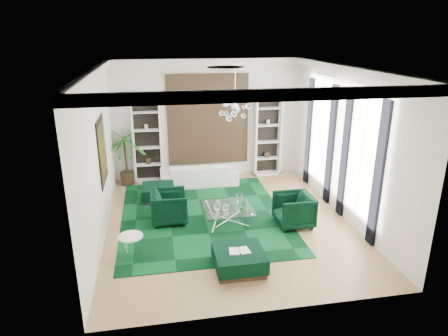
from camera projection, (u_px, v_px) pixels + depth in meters
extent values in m
cube|color=tan|center=(228.00, 222.00, 10.14)|extent=(6.00, 7.00, 0.02)
cube|color=white|center=(229.00, 67.00, 8.90)|extent=(6.00, 7.00, 0.02)
cube|color=silver|center=(208.00, 119.00, 12.79)|extent=(6.00, 0.02, 3.80)
cube|color=silver|center=(270.00, 211.00, 6.26)|extent=(6.00, 0.02, 3.80)
cube|color=silver|center=(98.00, 156.00, 9.02)|extent=(0.02, 7.00, 3.80)
cube|color=silver|center=(346.00, 144.00, 10.03)|extent=(0.02, 7.00, 3.80)
cylinder|color=white|center=(226.00, 68.00, 9.20)|extent=(0.90, 0.90, 0.05)
cube|color=black|center=(208.00, 120.00, 12.74)|extent=(2.50, 0.06, 2.80)
cube|color=black|center=(103.00, 151.00, 9.60)|extent=(0.04, 1.30, 1.60)
cube|color=white|center=(363.00, 154.00, 9.19)|extent=(0.03, 1.10, 2.90)
cube|color=black|center=(378.00, 175.00, 8.54)|extent=(0.07, 0.30, 3.25)
cube|color=black|center=(345.00, 155.00, 9.99)|extent=(0.07, 0.30, 3.25)
cube|color=white|center=(321.00, 130.00, 11.42)|extent=(0.03, 1.10, 2.90)
cube|color=black|center=(331.00, 146.00, 10.77)|extent=(0.07, 0.30, 3.25)
cube|color=black|center=(309.00, 132.00, 12.22)|extent=(0.07, 0.30, 3.25)
cube|color=black|center=(203.00, 215.00, 10.46)|extent=(4.20, 5.00, 0.02)
imported|color=white|center=(199.00, 174.00, 12.49)|extent=(2.39, 0.94, 0.70)
imported|color=black|center=(169.00, 207.00, 10.00)|extent=(0.89, 0.87, 0.81)
imported|color=black|center=(294.00, 210.00, 9.82)|extent=(0.89, 0.87, 0.81)
cube|color=black|center=(158.00, 192.00, 11.44)|extent=(0.90, 0.90, 0.40)
cube|color=black|center=(239.00, 260.00, 8.05)|extent=(1.00, 1.00, 0.40)
cube|color=white|center=(239.00, 250.00, 7.99)|extent=(0.42, 0.28, 0.03)
cylinder|color=white|center=(131.00, 247.00, 8.44)|extent=(0.52, 0.52, 0.50)
imported|color=#1D651D|center=(242.00, 206.00, 9.71)|extent=(0.13, 0.11, 0.24)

